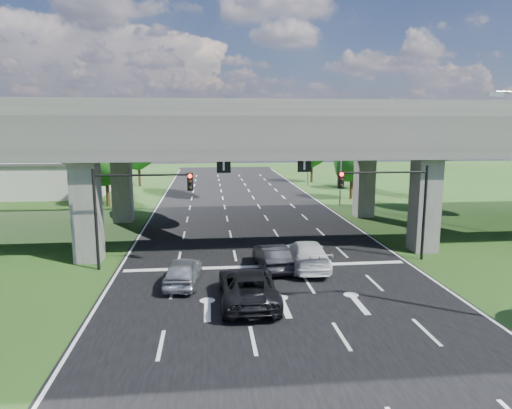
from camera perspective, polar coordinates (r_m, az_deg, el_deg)
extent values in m
plane|color=#243F14|center=(24.55, 2.47, -10.25)|extent=(160.00, 160.00, 0.00)
cube|color=black|center=(34.04, -0.02, -4.45)|extent=(18.00, 120.00, 0.03)
cube|color=#3D3B38|center=(34.97, -0.37, 9.16)|extent=(80.00, 15.00, 2.00)
cube|color=#5C5A55|center=(27.78, 1.14, 12.06)|extent=(80.00, 0.50, 1.00)
cube|color=#5C5A55|center=(42.20, -1.36, 11.32)|extent=(80.00, 0.50, 1.00)
cube|color=#5C5A55|center=(30.17, -20.42, -0.18)|extent=(1.60, 1.60, 7.00)
cube|color=#5C5A55|center=(41.78, -16.41, 2.69)|extent=(1.60, 1.60, 7.00)
cube|color=#5C5A55|center=(32.60, 20.38, 0.54)|extent=(1.60, 1.60, 7.00)
cube|color=#5C5A55|center=(43.56, 13.41, 3.10)|extent=(1.60, 1.60, 7.00)
cube|color=black|center=(27.92, -4.06, 4.83)|extent=(0.85, 0.06, 0.85)
cube|color=black|center=(28.53, 6.06, 4.91)|extent=(0.85, 0.06, 0.85)
cube|color=#9E9E99|center=(62.37, -27.22, 2.86)|extent=(20.00, 10.00, 4.00)
cylinder|color=black|center=(30.47, 20.29, -1.03)|extent=(0.18, 0.18, 6.00)
cylinder|color=black|center=(28.99, 15.70, 3.88)|extent=(5.50, 0.12, 0.12)
cube|color=black|center=(27.97, 10.55, 3.05)|extent=(0.35, 0.28, 1.05)
sphere|color=#FF0C05|center=(27.77, 10.67, 3.73)|extent=(0.22, 0.22, 0.22)
cylinder|color=black|center=(28.11, -19.38, -1.85)|extent=(0.18, 0.18, 6.00)
cylinder|color=black|center=(27.21, -14.04, 3.59)|extent=(5.50, 0.12, 0.12)
cube|color=black|center=(26.83, -8.23, 2.83)|extent=(0.35, 0.28, 1.05)
sphere|color=#FF0C05|center=(26.63, -8.26, 3.54)|extent=(0.22, 0.22, 0.22)
cube|color=gray|center=(20.08, 27.70, 12.07)|extent=(0.60, 0.25, 0.18)
cylinder|color=gray|center=(48.95, 10.60, 5.69)|extent=(0.16, 0.16, 10.00)
cylinder|color=gray|center=(48.44, 9.04, 11.25)|extent=(3.00, 0.10, 0.10)
cube|color=gray|center=(48.07, 7.28, 11.19)|extent=(0.60, 0.25, 0.18)
cylinder|color=gray|center=(64.42, 6.53, 6.76)|extent=(0.16, 0.16, 10.00)
cylinder|color=gray|center=(64.03, 5.28, 10.97)|extent=(3.00, 0.10, 0.10)
cube|color=gray|center=(63.75, 3.93, 10.91)|extent=(0.60, 0.25, 0.18)
cylinder|color=black|center=(50.38, -18.07, 1.65)|extent=(0.36, 0.36, 3.30)
sphere|color=#124514|center=(50.06, -18.25, 5.05)|extent=(4.50, 4.50, 4.50)
sphere|color=#124514|center=(49.60, -17.95, 6.59)|extent=(3.60, 3.60, 3.60)
sphere|color=#124514|center=(50.59, -18.43, 4.06)|extent=(3.30, 3.30, 3.30)
cylinder|color=black|center=(58.80, -19.32, 2.48)|extent=(0.36, 0.36, 2.86)
sphere|color=#124514|center=(58.55, -19.47, 5.00)|extent=(3.90, 3.90, 3.90)
sphere|color=#124514|center=(58.09, -19.22, 6.14)|extent=(3.12, 3.12, 3.12)
sphere|color=#124514|center=(59.07, -19.62, 4.27)|extent=(2.86, 2.86, 2.86)
cylinder|color=black|center=(65.83, -14.37, 3.75)|extent=(0.36, 0.36, 3.52)
sphere|color=#124514|center=(65.58, -14.49, 6.53)|extent=(4.80, 4.80, 4.80)
sphere|color=#124514|center=(65.17, -14.23, 7.79)|extent=(3.84, 3.84, 3.84)
sphere|color=#124514|center=(66.08, -14.66, 5.71)|extent=(3.52, 3.52, 3.52)
cylinder|color=black|center=(53.84, 11.82, 2.31)|extent=(0.36, 0.36, 3.08)
sphere|color=#124514|center=(53.55, 11.93, 5.28)|extent=(4.20, 4.20, 4.20)
sphere|color=#124514|center=(53.31, 12.49, 6.60)|extent=(3.36, 3.36, 3.36)
sphere|color=#124514|center=(53.91, 11.46, 4.43)|extent=(3.08, 3.08, 3.08)
cylinder|color=black|center=(62.32, 12.21, 3.20)|extent=(0.36, 0.36, 2.86)
sphere|color=#124514|center=(62.09, 12.30, 5.59)|extent=(3.90, 3.90, 3.90)
sphere|color=#124514|center=(61.86, 12.78, 6.64)|extent=(3.12, 3.12, 3.12)
sphere|color=#124514|center=(62.43, 11.90, 4.91)|extent=(2.86, 2.86, 2.86)
cylinder|color=black|center=(68.89, 6.98, 4.16)|extent=(0.36, 0.36, 3.30)
sphere|color=#124514|center=(68.66, 7.03, 6.65)|extent=(4.50, 4.50, 4.50)
sphere|color=#124514|center=(68.40, 7.44, 7.76)|extent=(3.60, 3.60, 3.60)
sphere|color=#124514|center=(69.04, 6.69, 5.92)|extent=(3.30, 3.30, 3.30)
imported|color=#B6B9BF|center=(24.85, -9.10, -8.24)|extent=(2.12, 4.46, 1.47)
imported|color=black|center=(27.16, 1.99, -6.53)|extent=(1.93, 4.62, 1.48)
imported|color=silver|center=(27.50, 6.32, -6.23)|extent=(2.49, 5.67, 1.62)
imported|color=black|center=(22.18, -1.00, -10.20)|extent=(2.66, 5.76, 1.60)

